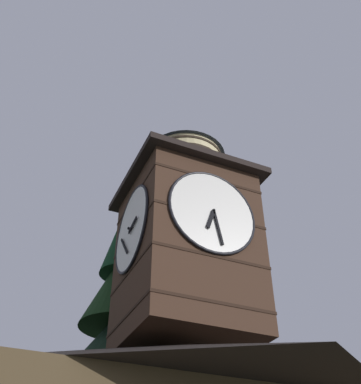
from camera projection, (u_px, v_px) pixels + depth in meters
clock_tower at (186, 234)px, 17.24m from camera, size 4.78×4.78×9.37m
moon at (164, 378)px, 48.86m from camera, size 1.92×1.92×1.92m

